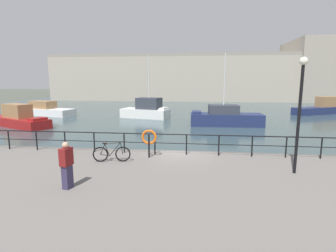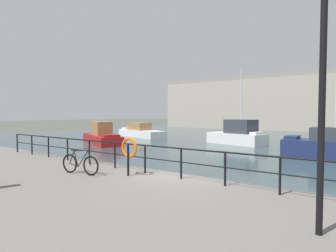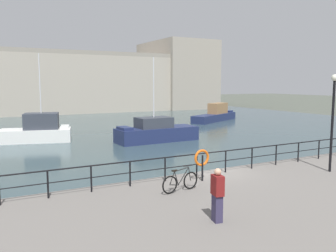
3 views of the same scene
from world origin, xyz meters
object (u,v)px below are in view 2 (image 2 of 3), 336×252
moored_blue_motorboat (141,132)px  quay_lamp_post (323,73)px  moored_green_narrowboat (102,136)px  life_ring_stand (129,149)px  parked_bicycle (80,164)px  moored_white_yacht (238,135)px

moored_blue_motorboat → quay_lamp_post: (24.64, -22.74, 3.16)m
moored_green_narrowboat → life_ring_stand: moored_green_narrowboat is taller
moored_blue_motorboat → quay_lamp_post: size_ratio=1.82×
moored_green_narrowboat → parked_bicycle: size_ratio=4.71×
moored_white_yacht → life_ring_stand: size_ratio=5.51×
moored_white_yacht → parked_bicycle: 21.05m
moored_white_yacht → quay_lamp_post: size_ratio=1.64×
parked_bicycle → life_ring_stand: 1.96m
life_ring_stand → moored_white_yacht: bearing=101.3°
parked_bicycle → quay_lamp_post: size_ratio=0.38×
parked_bicycle → life_ring_stand: size_ratio=1.26×
moored_green_narrowboat → moored_white_yacht: size_ratio=1.08×
parked_bicycle → moored_green_narrowboat: bearing=128.3°
moored_blue_motorboat → moored_white_yacht: bearing=-168.1°
moored_green_narrowboat → moored_white_yacht: 14.10m
moored_green_narrowboat → life_ring_stand: bearing=-11.8°
moored_white_yacht → life_ring_stand: bearing=-64.1°
parked_bicycle → moored_white_yacht: bearing=87.7°
quay_lamp_post → life_ring_stand: bearing=166.0°
moored_blue_motorboat → moored_white_yacht: 14.31m
moored_green_narrowboat → life_ring_stand: size_ratio=5.93×
moored_blue_motorboat → moored_green_narrowboat: bearing=122.0°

